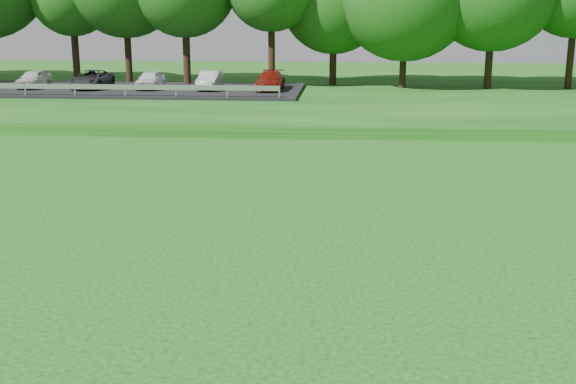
{
  "coord_description": "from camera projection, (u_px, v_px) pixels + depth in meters",
  "views": [
    {
      "loc": [
        -8.9,
        -14.21,
        5.93
      ],
      "look_at": [
        -10.41,
        3.93,
        1.3
      ],
      "focal_mm": 45.0,
      "sensor_mm": 36.0,
      "label": 1
    }
  ],
  "objects": [
    {
      "name": "berm",
      "position": [
        484.0,
        97.0,
        47.24
      ],
      "size": [
        130.0,
        30.0,
        0.6
      ],
      "primitive_type": "cube",
      "color": "#0C4010",
      "rests_on": "ground"
    },
    {
      "name": "parking_lot",
      "position": [
        123.0,
        85.0,
        47.83
      ],
      "size": [
        24.0,
        9.0,
        1.38
      ],
      "color": "black",
      "rests_on": "berm"
    },
    {
      "name": "walking_path",
      "position": [
        538.0,
        139.0,
        33.78
      ],
      "size": [
        130.0,
        1.6,
        0.04
      ],
      "primitive_type": "cube",
      "color": "gray",
      "rests_on": "ground"
    }
  ]
}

